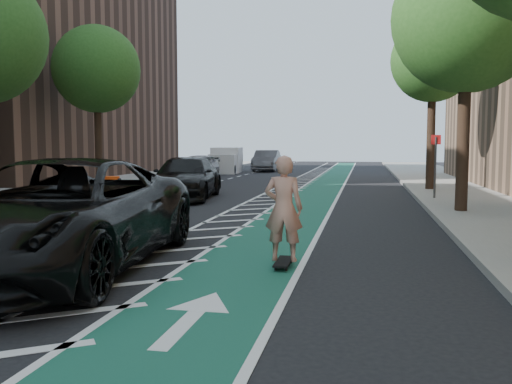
% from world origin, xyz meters
% --- Properties ---
extents(ground, '(120.00, 120.00, 0.00)m').
position_xyz_m(ground, '(0.00, 0.00, 0.00)').
color(ground, black).
rests_on(ground, ground).
extents(bike_lane, '(2.00, 90.00, 0.01)m').
position_xyz_m(bike_lane, '(3.00, 10.00, 0.01)').
color(bike_lane, '#17523F').
rests_on(bike_lane, ground).
extents(buffer_strip, '(1.40, 90.00, 0.01)m').
position_xyz_m(buffer_strip, '(1.50, 10.00, 0.01)').
color(buffer_strip, silver).
rests_on(buffer_strip, ground).
extents(sidewalk_right, '(5.00, 90.00, 0.15)m').
position_xyz_m(sidewalk_right, '(9.50, 10.00, 0.07)').
color(sidewalk_right, gray).
rests_on(sidewalk_right, ground).
extents(curb_right, '(0.12, 90.00, 0.16)m').
position_xyz_m(curb_right, '(7.05, 10.00, 0.08)').
color(curb_right, gray).
rests_on(curb_right, ground).
extents(curb_left, '(0.12, 90.00, 0.16)m').
position_xyz_m(curb_left, '(-7.05, 10.00, 0.08)').
color(curb_left, gray).
rests_on(curb_left, ground).
extents(building_left_far, '(14.00, 22.00, 18.00)m').
position_xyz_m(building_left_far, '(-17.50, 24.00, 9.00)').
color(building_left_far, brown).
rests_on(building_left_far, ground).
extents(tree_r_c, '(4.20, 4.20, 7.90)m').
position_xyz_m(tree_r_c, '(7.90, 8.00, 5.77)').
color(tree_r_c, '#382619').
rests_on(tree_r_c, ground).
extents(tree_r_d, '(4.20, 4.20, 7.90)m').
position_xyz_m(tree_r_d, '(7.90, 16.00, 5.77)').
color(tree_r_d, '#382619').
rests_on(tree_r_d, ground).
extents(tree_l_d, '(4.20, 4.20, 7.90)m').
position_xyz_m(tree_l_d, '(-7.90, 16.00, 5.77)').
color(tree_l_d, '#382619').
rests_on(tree_l_d, ground).
extents(sign_post, '(0.35, 0.08, 2.47)m').
position_xyz_m(sign_post, '(7.60, 12.00, 1.35)').
color(sign_post, '#4C4C4C').
rests_on(sign_post, ground).
extents(skateboard, '(0.26, 0.88, 0.12)m').
position_xyz_m(skateboard, '(3.70, 0.26, 0.10)').
color(skateboard, black).
rests_on(skateboard, ground).
extents(skateboarder, '(0.67, 0.44, 1.82)m').
position_xyz_m(skateboarder, '(3.70, 0.26, 1.03)').
color(skateboarder, tan).
rests_on(skateboarder, skateboard).
extents(suv_near, '(3.67, 7.02, 1.89)m').
position_xyz_m(suv_near, '(0.00, -0.63, 0.94)').
color(suv_near, black).
rests_on(suv_near, ground).
extents(suv_far, '(2.94, 5.82, 1.62)m').
position_xyz_m(suv_far, '(-1.85, 11.41, 0.81)').
color(suv_far, black).
rests_on(suv_far, ground).
extents(car_silver, '(2.12, 4.73, 1.58)m').
position_xyz_m(car_silver, '(-4.92, 22.96, 0.79)').
color(car_silver, '#9C9CA2').
rests_on(car_silver, ground).
extents(car_grey, '(1.99, 5.17, 1.68)m').
position_xyz_m(car_grey, '(-2.68, 33.85, 0.84)').
color(car_grey, '#545459').
rests_on(car_grey, ground).
extents(box_truck, '(2.48, 4.74, 1.90)m').
position_xyz_m(box_truck, '(-5.25, 30.84, 0.87)').
color(box_truck, silver).
rests_on(box_truck, ground).
extents(barrel_a, '(0.72, 0.72, 0.99)m').
position_xyz_m(barrel_a, '(-3.80, 9.00, 0.47)').
color(barrel_a, '#E6410C').
rests_on(barrel_a, ground).
extents(barrel_b, '(0.60, 0.60, 0.82)m').
position_xyz_m(barrel_b, '(-2.05, 9.50, 0.39)').
color(barrel_b, '#FD490D').
rests_on(barrel_b, ground).
extents(barrel_c, '(0.67, 0.67, 0.91)m').
position_xyz_m(barrel_c, '(-3.36, 15.08, 0.43)').
color(barrel_c, '#E5470C').
rests_on(barrel_c, ground).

